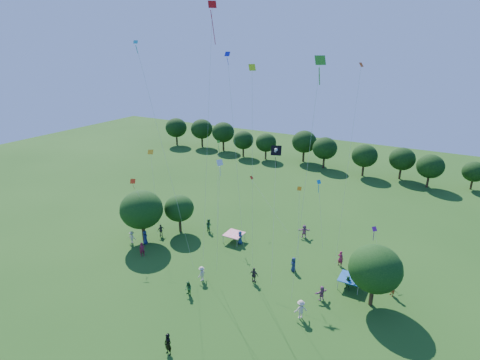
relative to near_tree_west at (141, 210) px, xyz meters
name	(u,v)px	position (x,y,z in m)	size (l,w,h in m)	color
near_tree_west	(141,210)	(0.00, 0.00, 0.00)	(5.28, 5.28, 6.69)	#422B19
near_tree_north	(179,208)	(2.44, 4.25, -0.96)	(3.86, 3.86, 5.10)	#422B19
near_tree_east	(375,269)	(27.61, 1.21, -0.33)	(4.89, 4.89, 6.19)	#422B19
treeline	(335,149)	(12.68, 40.60, -0.22)	(88.01, 8.77, 6.77)	#422B19
tent_red_stripe	(234,234)	(10.06, 5.38, -3.27)	(2.20, 2.20, 1.10)	#E51A40
tent_blue	(351,278)	(25.18, 3.03, -3.27)	(2.20, 2.20, 1.10)	#18509D
man_in_black	(168,344)	(14.68, -13.04, -3.34)	(0.73, 0.47, 1.94)	black
crowd_person_0	(293,264)	(19.04, 2.89, -3.49)	(0.81, 0.44, 1.64)	#1A274D
crowd_person_1	(340,258)	(23.25, 6.44, -3.38)	(0.69, 0.44, 1.85)	maroon
crowd_person_2	(188,289)	(11.56, -6.17, -3.54)	(0.75, 0.41, 1.53)	#29612E
crowd_person_3	(202,274)	(11.30, -3.50, -3.48)	(1.08, 0.49, 1.66)	beige
crowd_person_4	(161,230)	(1.06, 2.01, -3.48)	(0.97, 0.44, 1.65)	#433F36
crowd_person_5	(304,231)	(17.39, 10.76, -3.43)	(1.63, 0.58, 1.75)	#A05D80
crowd_person_6	(240,237)	(10.99, 5.30, -3.46)	(0.84, 0.45, 1.70)	navy
crowd_person_7	(142,249)	(2.43, -2.91, -3.44)	(0.65, 0.42, 1.74)	maroon
crowd_person_8	(348,283)	(25.10, 2.38, -3.52)	(0.78, 0.42, 1.58)	#2B6630
crowd_person_9	(301,309)	(22.41, -3.86, -3.37)	(1.22, 0.55, 1.87)	beige
crowd_person_10	(254,275)	(16.23, -1.07, -3.46)	(1.00, 0.45, 1.70)	#3E3431
crowd_person_11	(322,293)	(23.27, -0.40, -3.54)	(1.43, 0.51, 1.53)	#8F5374
crowd_person_12	(145,237)	(0.69, -0.54, -3.42)	(0.88, 0.47, 1.78)	navy
crowd_person_13	(393,288)	(29.18, 3.64, -3.39)	(0.68, 0.44, 1.83)	maroon
crowd_person_14	(209,225)	(5.75, 6.12, -3.42)	(0.87, 0.47, 1.77)	#25572C
crowd_person_15	(132,237)	(-0.88, -1.20, -3.51)	(1.04, 0.47, 1.59)	beige
pirate_kite	(276,153)	(15.84, 4.42, 8.29)	(3.58, 7.30, 12.04)	black
red_high_kite	(210,62)	(10.77, -0.02, 17.61)	(0.81, 2.99, 25.91)	red
small_kite_0	(258,188)	(10.64, 10.86, 1.20)	(6.95, 3.22, 5.47)	red
small_kite_1	(136,188)	(0.44, -0.98, 3.22)	(2.29, 1.74, 7.38)	#FF350D
small_kite_2	(252,131)	(16.66, -2.69, 12.16)	(1.19, 2.57, 20.70)	#C7F015
small_kite_3	(218,165)	(6.30, 7.88, 4.56)	(3.00, 5.29, 10.45)	#38951B
small_kite_4	(319,194)	(20.07, 7.17, 3.46)	(1.55, 1.07, 8.08)	#127ABB
small_kite_5	(375,234)	(26.39, 7.23, 0.18)	(1.84, 1.91, 3.88)	#811684
small_kite_6	(219,187)	(14.23, -4.33, 7.12)	(1.99, 2.02, 12.79)	silver
small_kite_7	(159,132)	(8.23, -5.05, 11.62)	(3.47, 2.45, 22.50)	#0B99A7
small_kite_8	(352,133)	(23.37, 5.22, 11.12)	(0.53, 1.20, 20.63)	#EE500E
small_kite_9	(299,207)	(19.17, 3.24, 3.30)	(1.56, 2.84, 8.26)	orange
small_kite_10	(152,164)	(0.63, 1.81, 5.55)	(1.86, 1.53, 10.19)	#E8A214
small_kite_11	(313,121)	(22.87, -5.36, 14.07)	(2.32, 2.63, 21.48)	#31911A
small_kite_12	(232,116)	(12.26, 1.46, 12.46)	(1.04, 2.08, 21.53)	#1118AE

